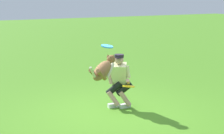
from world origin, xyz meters
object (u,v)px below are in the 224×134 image
person (119,79)px  frisbee_flying (107,46)px  dog (103,69)px  frisbee_held (129,86)px

person → frisbee_flying: frisbee_flying is taller
dog → person: bearing=11.7°
frisbee_flying → frisbee_held: bearing=-139.5°
frisbee_flying → frisbee_held: size_ratio=0.84×
frisbee_flying → frisbee_held: 1.59m
dog → frisbee_held: dog is taller
dog → frisbee_flying: 0.48m
frisbee_flying → dog: bearing=50.6°
frisbee_flying → frisbee_held: frisbee_flying is taller
dog → frisbee_held: 1.61m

